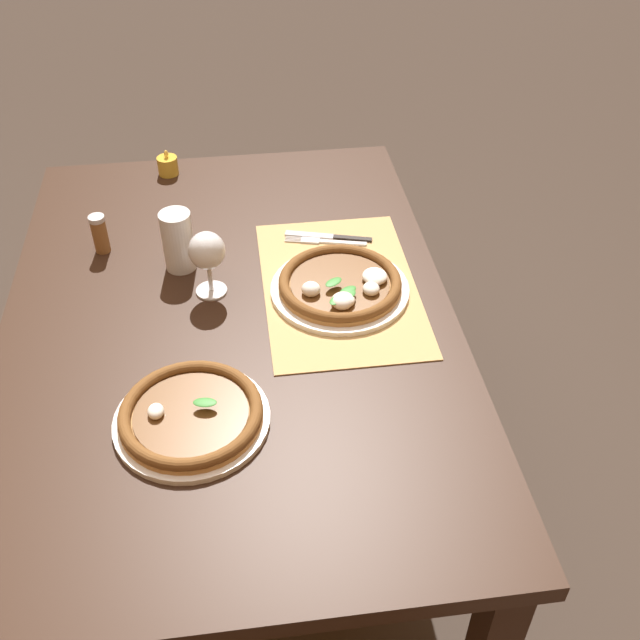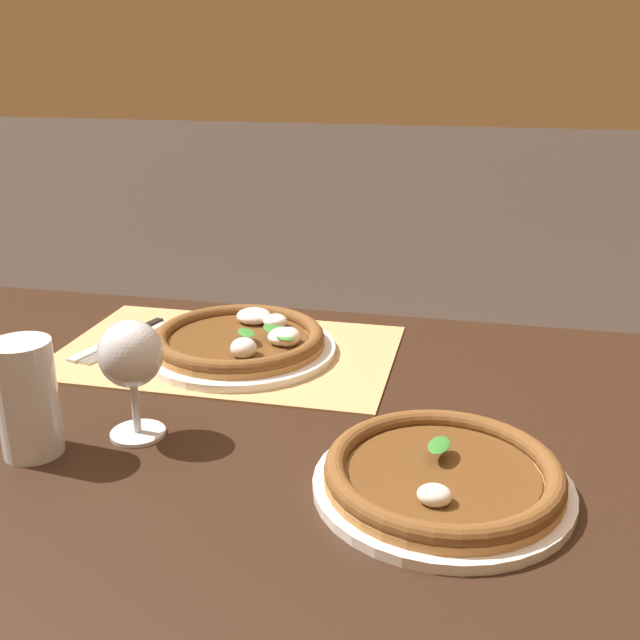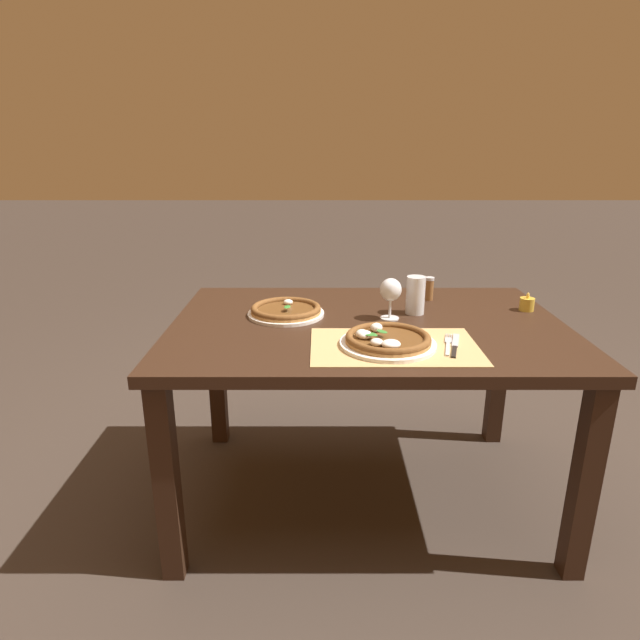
{
  "view_description": "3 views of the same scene",
  "coord_description": "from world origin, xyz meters",
  "px_view_note": "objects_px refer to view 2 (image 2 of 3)",
  "views": [
    {
      "loc": [
        -1.26,
        -0.03,
        1.78
      ],
      "look_at": [
        -0.1,
        -0.19,
        0.78
      ],
      "focal_mm": 42.0,
      "sensor_mm": 36.0,
      "label": 1
    },
    {
      "loc": [
        -0.33,
        0.81,
        1.2
      ],
      "look_at": [
        -0.1,
        -0.19,
        0.83
      ],
      "focal_mm": 42.0,
      "sensor_mm": 36.0,
      "label": 2
    },
    {
      "loc": [
        -0.17,
        -1.85,
        1.36
      ],
      "look_at": [
        -0.18,
        -0.2,
        0.81
      ],
      "focal_mm": 30.0,
      "sensor_mm": 36.0,
      "label": 3
    }
  ],
  "objects_px": {
    "pizza_far": "(443,476)",
    "knife": "(118,339)",
    "pint_glass": "(27,401)",
    "pizza_near": "(241,341)",
    "fork": "(126,342)",
    "wine_glass": "(131,359)"
  },
  "relations": [
    {
      "from": "pizza_near",
      "to": "pint_glass",
      "type": "distance_m",
      "value": 0.39
    },
    {
      "from": "pizza_far",
      "to": "knife",
      "type": "height_order",
      "value": "pizza_far"
    },
    {
      "from": "pizza_far",
      "to": "pint_glass",
      "type": "relative_size",
      "value": 2.0
    },
    {
      "from": "wine_glass",
      "to": "pint_glass",
      "type": "distance_m",
      "value": 0.13
    },
    {
      "from": "pizza_far",
      "to": "pint_glass",
      "type": "bearing_deg",
      "value": 2.67
    },
    {
      "from": "wine_glass",
      "to": "pint_glass",
      "type": "relative_size",
      "value": 1.07
    },
    {
      "from": "knife",
      "to": "fork",
      "type": "bearing_deg",
      "value": 151.95
    },
    {
      "from": "pizza_far",
      "to": "fork",
      "type": "bearing_deg",
      "value": -30.77
    },
    {
      "from": "pizza_near",
      "to": "wine_glass",
      "type": "bearing_deg",
      "value": 81.23
    },
    {
      "from": "pint_glass",
      "to": "wine_glass",
      "type": "bearing_deg",
      "value": -147.08
    },
    {
      "from": "pizza_near",
      "to": "pizza_far",
      "type": "distance_m",
      "value": 0.48
    },
    {
      "from": "fork",
      "to": "pint_glass",
      "type": "bearing_deg",
      "value": 98.27
    },
    {
      "from": "pizza_far",
      "to": "fork",
      "type": "relative_size",
      "value": 1.46
    },
    {
      "from": "pizza_far",
      "to": "wine_glass",
      "type": "bearing_deg",
      "value": -6.54
    },
    {
      "from": "pint_glass",
      "to": "pizza_far",
      "type": "bearing_deg",
      "value": -177.33
    },
    {
      "from": "pint_glass",
      "to": "knife",
      "type": "bearing_deg",
      "value": -78.88
    },
    {
      "from": "pizza_near",
      "to": "fork",
      "type": "bearing_deg",
      "value": 2.23
    },
    {
      "from": "pizza_near",
      "to": "pizza_far",
      "type": "bearing_deg",
      "value": 136.11
    },
    {
      "from": "pint_glass",
      "to": "fork",
      "type": "relative_size",
      "value": 0.73
    },
    {
      "from": "pizza_near",
      "to": "knife",
      "type": "distance_m",
      "value": 0.22
    },
    {
      "from": "pizza_far",
      "to": "fork",
      "type": "distance_m",
      "value": 0.63
    },
    {
      "from": "pizza_far",
      "to": "wine_glass",
      "type": "xyz_separation_m",
      "value": [
        0.39,
        -0.04,
        0.09
      ]
    }
  ]
}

